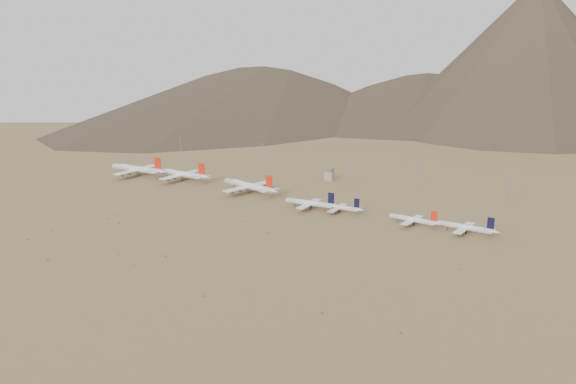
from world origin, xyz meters
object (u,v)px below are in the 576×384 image
Objects in this scene: widebody_centre at (182,174)px; control_tower at (330,175)px; widebody_east at (249,186)px; widebody_west at (137,169)px; narrowbody_a at (311,203)px; narrowbody_b at (339,207)px.

widebody_centre is 5.52× the size of control_tower.
widebody_east is (84.10, -5.37, 0.08)m from widebody_centre.
narrowbody_a is (209.41, -12.48, -2.28)m from widebody_west.
narrowbody_b is at bearing -6.41° from widebody_west.
widebody_west is 1.81× the size of narrowbody_b.
control_tower is (34.29, 85.20, -1.54)m from widebody_east.
narrowbody_b is at bearing 5.09° from narrowbody_a.
widebody_centre reaches higher than narrowbody_a.
widebody_east is (136.54, 3.02, -0.46)m from widebody_west.
widebody_west is at bearing -168.31° from widebody_east.
widebody_east reaches higher than narrowbody_b.
widebody_east is at bearing -111.92° from control_tower.
widebody_centre is 1.68× the size of narrowbody_b.
widebody_west is 232.39m from narrowbody_b.
widebody_east is 74.52m from narrowbody_a.
narrowbody_a is at bearing -1.58° from widebody_east.
narrowbody_a is (156.97, -20.86, -1.74)m from widebody_centre.
widebody_west is at bearing 171.94° from narrowbody_a.
narrowbody_a is 23.15m from narrowbody_b.
widebody_east is at bearing -3.03° from widebody_west.
widebody_west reaches higher than narrowbody_b.
widebody_centre is at bearing 167.78° from narrowbody_a.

